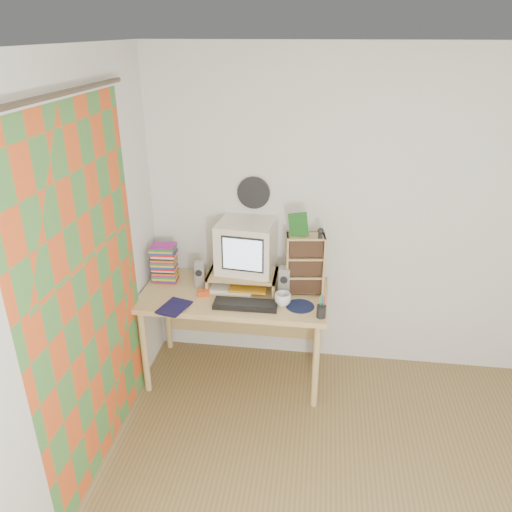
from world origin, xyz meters
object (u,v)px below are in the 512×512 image
(dvd_stack, at_px, (164,266))
(cd_rack, at_px, (305,264))
(keyboard, at_px, (245,305))
(crt_monitor, at_px, (246,247))
(diary, at_px, (164,304))
(desk, at_px, (236,304))
(mug, at_px, (283,299))

(dvd_stack, height_order, cd_rack, cd_rack)
(keyboard, relative_size, cd_rack, 0.99)
(crt_monitor, height_order, diary, crt_monitor)
(crt_monitor, relative_size, cd_rack, 0.87)
(crt_monitor, distance_m, dvd_stack, 0.67)
(diary, bearing_deg, desk, 50.99)
(mug, bearing_deg, dvd_stack, 164.92)
(keyboard, bearing_deg, mug, 11.81)
(dvd_stack, relative_size, cd_rack, 0.56)
(keyboard, height_order, mug, mug)
(cd_rack, bearing_deg, crt_monitor, 163.51)
(dvd_stack, bearing_deg, keyboard, -27.56)
(desk, bearing_deg, dvd_stack, 173.95)
(dvd_stack, distance_m, diary, 0.42)
(crt_monitor, xyz_separation_m, cd_rack, (0.45, -0.07, -0.08))
(mug, bearing_deg, keyboard, -167.49)
(desk, relative_size, crt_monitor, 3.45)
(keyboard, xyz_separation_m, diary, (-0.58, -0.07, 0.01))
(desk, distance_m, diary, 0.59)
(keyboard, bearing_deg, cd_rack, 33.27)
(mug, bearing_deg, diary, -171.06)
(desk, height_order, cd_rack, cd_rack)
(diary, bearing_deg, mug, 24.74)
(mug, bearing_deg, crt_monitor, 137.68)
(desk, xyz_separation_m, cd_rack, (0.52, 0.02, 0.37))
(crt_monitor, height_order, dvd_stack, crt_monitor)
(crt_monitor, bearing_deg, mug, -36.16)
(desk, height_order, crt_monitor, crt_monitor)
(cd_rack, relative_size, mug, 3.89)
(keyboard, relative_size, diary, 2.16)
(crt_monitor, xyz_separation_m, mug, (0.31, -0.28, -0.27))
(mug, height_order, diary, mug)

